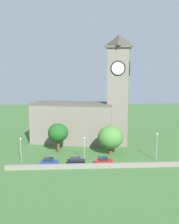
% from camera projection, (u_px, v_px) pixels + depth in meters
% --- Properties ---
extents(ground_plane, '(200.00, 200.00, 0.00)m').
position_uv_depth(ground_plane, '(93.00, 146.00, 79.43)').
color(ground_plane, '#3D6633').
extents(church, '(30.55, 14.41, 32.07)m').
position_uv_depth(church, '(86.00, 113.00, 82.15)').
color(church, slate).
rests_on(church, ground).
extents(quay_barrier, '(42.09, 0.70, 1.09)m').
position_uv_depth(quay_barrier, '(99.00, 166.00, 61.75)').
color(quay_barrier, gray).
rests_on(quay_barrier, ground).
extents(car_blue, '(4.19, 2.34, 1.78)m').
position_uv_depth(car_blue, '(49.00, 162.00, 63.42)').
color(car_blue, '#233D9E').
rests_on(car_blue, ground).
extents(car_black, '(4.19, 2.32, 1.69)m').
position_uv_depth(car_black, '(76.00, 161.00, 63.97)').
color(car_black, black).
rests_on(car_black, ground).
extents(car_red, '(4.32, 2.40, 1.67)m').
position_uv_depth(car_red, '(104.00, 161.00, 64.29)').
color(car_red, red).
rests_on(car_red, ground).
extents(streetlamp_west_end, '(0.44, 0.44, 5.97)m').
position_uv_depth(streetlamp_west_end, '(21.00, 146.00, 65.39)').
color(streetlamp_west_end, '#9EA0A5').
rests_on(streetlamp_west_end, ground).
extents(streetlamp_west_mid, '(0.44, 0.44, 6.04)m').
position_uv_depth(streetlamp_west_mid, '(84.00, 145.00, 66.12)').
color(streetlamp_west_mid, '#9EA0A5').
rests_on(streetlamp_west_mid, ground).
extents(streetlamp_central, '(0.44, 0.44, 6.91)m').
position_uv_depth(streetlamp_central, '(157.00, 142.00, 66.35)').
color(streetlamp_central, '#9EA0A5').
rests_on(streetlamp_central, ground).
extents(tree_by_tower, '(6.73, 6.73, 7.61)m').
position_uv_depth(tree_by_tower, '(110.00, 137.00, 71.42)').
color(tree_by_tower, brown).
rests_on(tree_by_tower, ground).
extents(tree_churchyard, '(5.51, 5.51, 7.91)m').
position_uv_depth(tree_churchyard, '(58.00, 133.00, 73.10)').
color(tree_churchyard, brown).
rests_on(tree_churchyard, ground).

